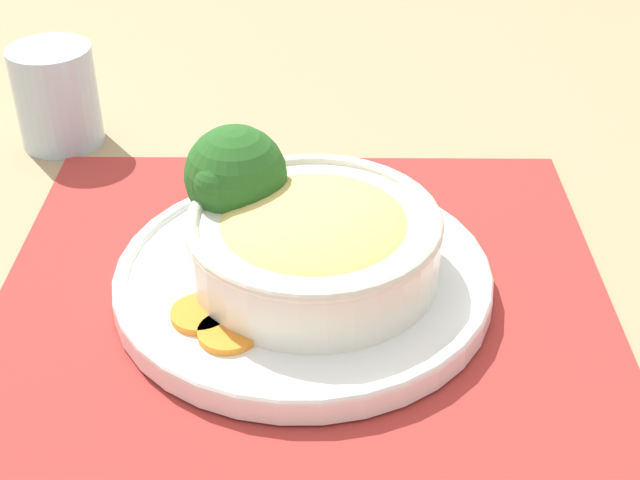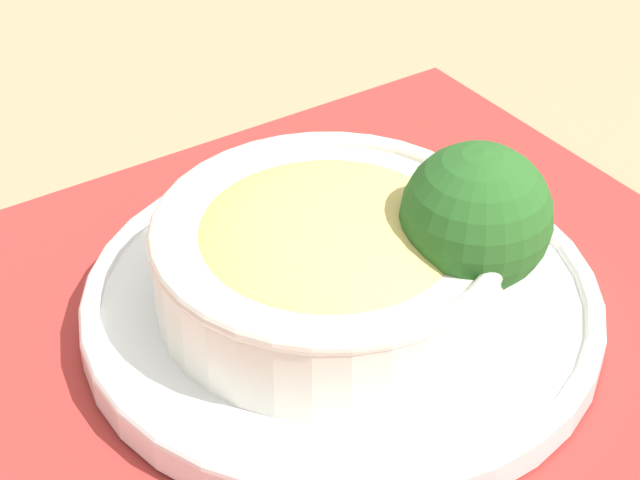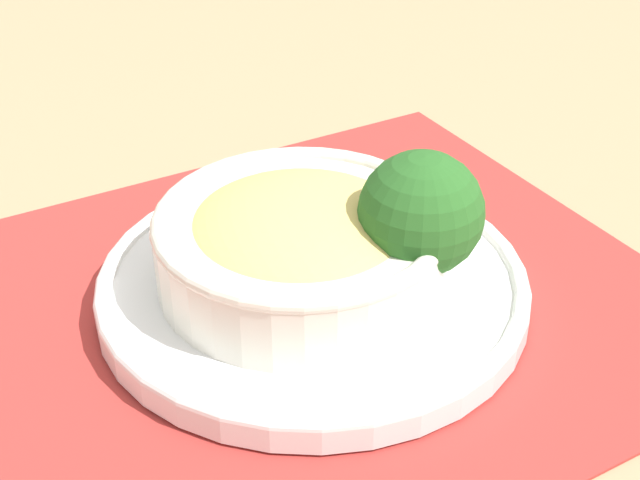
{
  "view_description": "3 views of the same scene",
  "coord_description": "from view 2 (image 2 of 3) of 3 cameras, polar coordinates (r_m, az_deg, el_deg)",
  "views": [
    {
      "loc": [
        -0.52,
        -0.06,
        0.41
      ],
      "look_at": [
        0.02,
        -0.01,
        0.04
      ],
      "focal_mm": 50.0,
      "sensor_mm": 36.0,
      "label": 1
    },
    {
      "loc": [
        0.38,
        -0.22,
        0.38
      ],
      "look_at": [
        -0.01,
        -0.01,
        0.05
      ],
      "focal_mm": 60.0,
      "sensor_mm": 36.0,
      "label": 2
    },
    {
      "loc": [
        0.43,
        -0.19,
        0.35
      ],
      "look_at": [
        0.0,
        0.0,
        0.05
      ],
      "focal_mm": 50.0,
      "sensor_mm": 36.0,
      "label": 3
    }
  ],
  "objects": [
    {
      "name": "ground_plane",
      "position": [
        0.58,
        1.14,
        -4.41
      ],
      "size": [
        4.0,
        4.0,
        0.0
      ],
      "primitive_type": "plane",
      "color": "tan"
    },
    {
      "name": "placemat",
      "position": [
        0.58,
        1.14,
        -4.26
      ],
      "size": [
        0.44,
        0.49,
        0.0
      ],
      "color": "#B2332D",
      "rests_on": "ground_plane"
    },
    {
      "name": "plate",
      "position": [
        0.57,
        1.16,
        -3.26
      ],
      "size": [
        0.28,
        0.28,
        0.02
      ],
      "color": "white",
      "rests_on": "placemat"
    },
    {
      "name": "bowl",
      "position": [
        0.55,
        0.42,
        -0.71
      ],
      "size": [
        0.18,
        0.18,
        0.06
      ],
      "color": "silver",
      "rests_on": "plate"
    },
    {
      "name": "broccoli_floret",
      "position": [
        0.54,
        8.3,
        1.17
      ],
      "size": [
        0.08,
        0.08,
        0.09
      ],
      "color": "#759E51",
      "rests_on": "plate"
    },
    {
      "name": "carrot_slice_near",
      "position": [
        0.64,
        3.62,
        2.0
      ],
      "size": [
        0.04,
        0.04,
        0.01
      ],
      "color": "orange",
      "rests_on": "plate"
    },
    {
      "name": "carrot_slice_middle",
      "position": [
        0.64,
        1.07,
        2.25
      ],
      "size": [
        0.04,
        0.04,
        0.01
      ],
      "color": "orange",
      "rests_on": "plate"
    }
  ]
}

